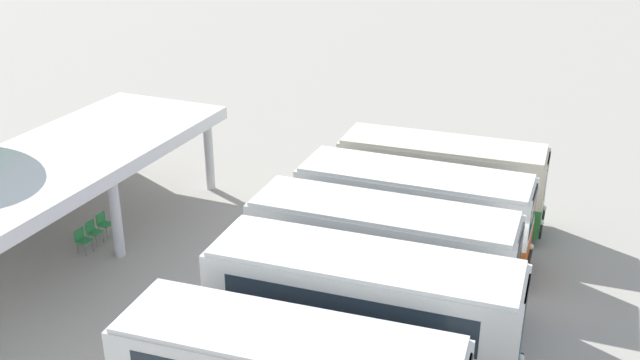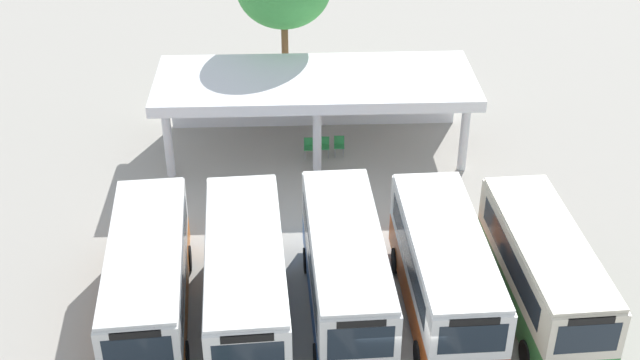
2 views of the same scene
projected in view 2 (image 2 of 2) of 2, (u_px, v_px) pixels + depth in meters
name	position (u px, v px, depth m)	size (l,w,h in m)	color
city_bus_nearest_orange	(148.00, 277.00, 26.43)	(2.90, 8.10, 2.95)	black
city_bus_second_in_row	(246.00, 283.00, 25.86)	(2.80, 8.17, 3.37)	black
city_bus_middle_cream	(346.00, 271.00, 26.44)	(2.60, 8.00, 3.26)	black
city_bus_fourth_amber	(444.00, 271.00, 26.50)	(2.63, 7.76, 3.17)	black
city_bus_fifth_blue	(543.00, 272.00, 26.49)	(2.62, 7.57, 3.13)	black
terminal_canopy	(315.00, 88.00, 36.04)	(13.45, 5.17, 3.40)	silver
waiting_chair_end_by_column	(309.00, 146.00, 35.97)	(0.46, 0.46, 0.86)	slate
waiting_chair_second_from_end	(324.00, 145.00, 36.04)	(0.46, 0.46, 0.86)	slate
waiting_chair_middle_seat	(339.00, 144.00, 36.11)	(0.46, 0.46, 0.86)	slate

